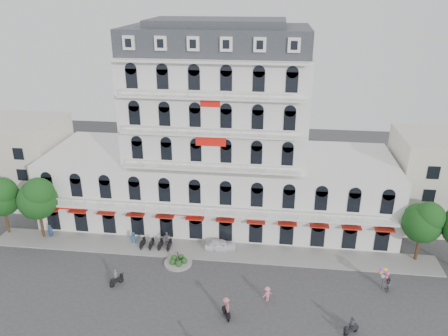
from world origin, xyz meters
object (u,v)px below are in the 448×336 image
parked_car (220,245)px  rider_west (116,278)px  rider_center (226,307)px  rider_northeast (352,326)px  balloon_vendor (386,281)px

parked_car → rider_west: bearing=123.0°
parked_car → rider_center: rider_center is taller
parked_car → rider_west: rider_west is taller
parked_car → rider_northeast: (13.53, -12.27, 0.27)m
rider_west → rider_northeast: (23.57, -4.27, 0.09)m
parked_car → rider_west: (-10.04, -8.00, 0.18)m
parked_car → balloon_vendor: (17.94, -5.57, 0.61)m
rider_center → balloon_vendor: size_ratio=0.94×
parked_car → rider_west: 12.84m
rider_northeast → balloon_vendor: balloon_vendor is taller
rider_northeast → rider_center: size_ratio=0.84×
parked_car → rider_northeast: bearing=-137.8°
parked_car → rider_center: 11.74m
rider_west → rider_center: (12.08, -3.54, 0.40)m
rider_west → rider_center: bearing=-68.8°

